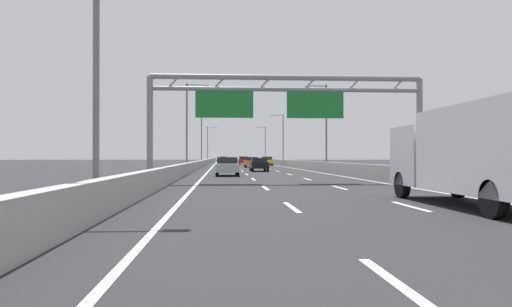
{
  "coord_description": "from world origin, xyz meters",
  "views": [
    {
      "loc": [
        -3.87,
        -2.15,
        1.52
      ],
      "look_at": [
        0.68,
        64.16,
        1.91
      ],
      "focal_mm": 34.88,
      "sensor_mm": 36.0,
      "label": 1
    }
  ],
  "objects": [
    {
      "name": "lane_dash_right_14",
      "position": [
        1.8,
        129.5,
        0.01
      ],
      "size": [
        0.16,
        3.0,
        0.01
      ],
      "primitive_type": "cube",
      "color": "white",
      "rests_on": "ground_plane"
    },
    {
      "name": "barrier_right",
      "position": [
        6.9,
        110.0,
        0.47
      ],
      "size": [
        0.45,
        220.0,
        0.95
      ],
      "color": "#9E9E99",
      "rests_on": "ground_plane"
    },
    {
      "name": "lane_dash_left_2",
      "position": [
        -1.8,
        21.5,
        0.01
      ],
      "size": [
        0.16,
        3.0,
        0.01
      ],
      "primitive_type": "cube",
      "color": "white",
      "rests_on": "ground_plane"
    },
    {
      "name": "streetlamp_right_distant",
      "position": [
        7.47,
        130.35,
        5.4
      ],
      "size": [
        2.58,
        0.28,
        9.5
      ],
      "color": "slate",
      "rests_on": "ground_plane"
    },
    {
      "name": "lane_dash_left_13",
      "position": [
        -1.8,
        120.5,
        0.01
      ],
      "size": [
        0.16,
        3.0,
        0.01
      ],
      "primitive_type": "cube",
      "color": "white",
      "rests_on": "ground_plane"
    },
    {
      "name": "red_car",
      "position": [
        0.07,
        89.64,
        0.77
      ],
      "size": [
        1.71,
        4.16,
        1.52
      ],
      "color": "red",
      "rests_on": "ground_plane"
    },
    {
      "name": "black_car",
      "position": [
        -0.11,
        48.42,
        0.72
      ],
      "size": [
        1.72,
        4.65,
        1.38
      ],
      "color": "black",
      "rests_on": "ground_plane"
    },
    {
      "name": "lane_dash_left_3",
      "position": [
        -1.8,
        30.5,
        0.01
      ],
      "size": [
        0.16,
        3.0,
        0.01
      ],
      "primitive_type": "cube",
      "color": "white",
      "rests_on": "ground_plane"
    },
    {
      "name": "lane_dash_right_12",
      "position": [
        1.8,
        111.5,
        0.01
      ],
      "size": [
        0.16,
        3.0,
        0.01
      ],
      "primitive_type": "cube",
      "color": "white",
      "rests_on": "ground_plane"
    },
    {
      "name": "lane_dash_right_8",
      "position": [
        1.8,
        75.5,
        0.01
      ],
      "size": [
        0.16,
        3.0,
        0.01
      ],
      "primitive_type": "cube",
      "color": "white",
      "rests_on": "ground_plane"
    },
    {
      "name": "barrier_left",
      "position": [
        -6.9,
        110.0,
        0.47
      ],
      "size": [
        0.45,
        220.0,
        0.95
      ],
      "color": "#9E9E99",
      "rests_on": "ground_plane"
    },
    {
      "name": "lane_dash_left_16",
      "position": [
        -1.8,
        147.5,
        0.01
      ],
      "size": [
        0.16,
        3.0,
        0.01
      ],
      "primitive_type": "cube",
      "color": "white",
      "rests_on": "ground_plane"
    },
    {
      "name": "sign_gantry",
      "position": [
        -0.24,
        27.12,
        4.82
      ],
      "size": [
        16.49,
        0.36,
        6.36
      ],
      "color": "gray",
      "rests_on": "ground_plane"
    },
    {
      "name": "lane_dash_left_8",
      "position": [
        -1.8,
        75.5,
        0.01
      ],
      "size": [
        0.16,
        3.0,
        0.01
      ],
      "primitive_type": "cube",
      "color": "white",
      "rests_on": "ground_plane"
    },
    {
      "name": "lane_dash_left_7",
      "position": [
        -1.8,
        66.5,
        0.01
      ],
      "size": [
        0.16,
        3.0,
        0.01
      ],
      "primitive_type": "cube",
      "color": "white",
      "rests_on": "ground_plane"
    },
    {
      "name": "lane_dash_left_10",
      "position": [
        -1.8,
        93.5,
        0.01
      ],
      "size": [
        0.16,
        3.0,
        0.01
      ],
      "primitive_type": "cube",
      "color": "white",
      "rests_on": "ground_plane"
    },
    {
      "name": "lane_dash_left_6",
      "position": [
        -1.8,
        57.5,
        0.01
      ],
      "size": [
        0.16,
        3.0,
        0.01
      ],
      "primitive_type": "cube",
      "color": "white",
      "rests_on": "ground_plane"
    },
    {
      "name": "streetlamp_left_near",
      "position": [
        -7.47,
        13.26,
        5.4
      ],
      "size": [
        2.58,
        0.28,
        9.5
      ],
      "color": "slate",
      "rests_on": "ground_plane"
    },
    {
      "name": "lane_dash_right_16",
      "position": [
        1.8,
        147.5,
        0.01
      ],
      "size": [
        0.16,
        3.0,
        0.01
      ],
      "primitive_type": "cube",
      "color": "white",
      "rests_on": "ground_plane"
    },
    {
      "name": "lane_dash_right_9",
      "position": [
        1.8,
        84.5,
        0.01
      ],
      "size": [
        0.16,
        3.0,
        0.01
      ],
      "primitive_type": "cube",
      "color": "white",
      "rests_on": "ground_plane"
    },
    {
      "name": "lane_dash_left_9",
      "position": [
        -1.8,
        84.5,
        0.01
      ],
      "size": [
        0.16,
        3.0,
        0.01
      ],
      "primitive_type": "cube",
      "color": "white",
      "rests_on": "ground_plane"
    },
    {
      "name": "streetlamp_right_far",
      "position": [
        7.47,
        91.32,
        5.4
      ],
      "size": [
        2.58,
        0.28,
        9.5
      ],
      "color": "slate",
      "rests_on": "ground_plane"
    },
    {
      "name": "edge_line_right",
      "position": [
        5.25,
        88.0,
        0.01
      ],
      "size": [
        0.16,
        176.0,
        0.01
      ],
      "primitive_type": "cube",
      "color": "white",
      "rests_on": "ground_plane"
    },
    {
      "name": "lane_dash_right_13",
      "position": [
        1.8,
        120.5,
        0.01
      ],
      "size": [
        0.16,
        3.0,
        0.01
      ],
      "primitive_type": "cube",
      "color": "white",
      "rests_on": "ground_plane"
    },
    {
      "name": "lane_dash_left_1",
      "position": [
        -1.8,
        12.5,
        0.01
      ],
      "size": [
        0.16,
        3.0,
        0.01
      ],
      "primitive_type": "cube",
      "color": "white",
      "rests_on": "ground_plane"
    },
    {
      "name": "lane_dash_right_2",
      "position": [
        1.8,
        21.5,
        0.01
      ],
      "size": [
        0.16,
        3.0,
        0.01
      ],
      "primitive_type": "cube",
      "color": "white",
      "rests_on": "ground_plane"
    },
    {
      "name": "streetlamp_right_mid",
      "position": [
        7.47,
        52.29,
        5.4
      ],
      "size": [
        2.58,
        0.28,
        9.5
      ],
      "color": "slate",
      "rests_on": "ground_plane"
    },
    {
      "name": "blue_car",
      "position": [
        -3.65,
        114.12,
        0.75
      ],
      "size": [
        1.72,
        4.11,
        1.49
      ],
      "color": "#2347AD",
      "rests_on": "ground_plane"
    },
    {
      "name": "lane_dash_right_15",
      "position": [
        1.8,
        138.5,
        0.01
      ],
      "size": [
        0.16,
        3.0,
        0.01
      ],
      "primitive_type": "cube",
      "color": "white",
      "rests_on": "ground_plane"
    },
    {
      "name": "box_truck",
      "position": [
        3.75,
        12.1,
        1.65
      ],
      "size": [
        2.38,
        8.42,
        2.96
      ],
      "color": "silver",
      "rests_on": "ground_plane"
    },
    {
      "name": "lane_dash_right_7",
      "position": [
        1.8,
        66.5,
        0.01
      ],
      "size": [
        0.16,
        3.0,
        0.01
      ],
      "primitive_type": "cube",
      "color": "white",
      "rests_on": "ground_plane"
    },
    {
      "name": "lane_dash_right_6",
      "position": [
        1.8,
        57.5,
        0.01
      ],
      "size": [
        0.16,
        3.0,
        0.01
      ],
      "primitive_type": "cube",
      "color": "white",
      "rests_on": "ground_plane"
    },
    {
      "name": "green_car",
      "position": [
        -3.47,
        139.47,
        0.76
      ],
      "size": [
        1.85,
        4.49,
        1.48
      ],
      "color": "#1E7A38",
      "rests_on": "ground_plane"
    },
    {
      "name": "lane_dash_left_15",
      "position": [
        -1.8,
        138.5,
        0.01
      ],
      "size": [
        0.16,
        3.0,
        0.01
      ],
      "primitive_type": "cube",
      "color": "white",
      "rests_on": "ground_plane"
    },
    {
      "name": "streetlamp_left_far",
      "position": [
        -7.47,
        91.32,
        5.4
      ],
      "size": [
        2.58,
        0.28,
        9.5
      ],
      "color": "slate",
      "rests_on": "ground_plane"
    },
    {
      "name": "lane_dash_left_0",
      "position": [
        -1.8,
        3.5,
        0.01
      ],
      "size": [
        0.16,
        3.0,
        0.01
      ],
      "primitive_type": "cube",
      "color": "white",
      "rests_on": "ground_plane"
    },
    {
      "name": "streetlamp_left_distant",
      "position": [
        -7.47,
        130.35,
        5.4
      ],
      "size": [
        2.58,
        0.28,
        9.5
      ],
      "color": "slate",
      "rests_on": "ground_plane"
    },
    {
      "name": "lane_dash_right_17",
      "position": [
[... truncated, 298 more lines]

